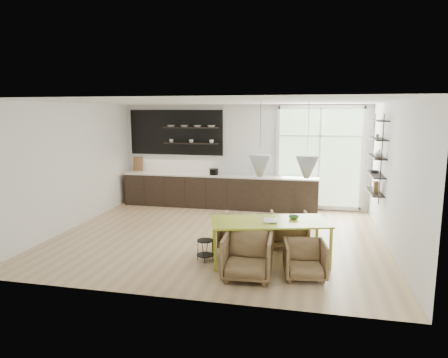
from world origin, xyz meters
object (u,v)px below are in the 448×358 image
armchair_front_right (305,260)px  wire_stool (205,247)px  dining_table (270,224)px  armchair_front_left (247,256)px  armchair_back_left (240,231)px  armchair_back_right (289,229)px

armchair_front_right → wire_stool: 1.83m
dining_table → armchair_front_right: (0.64, -0.61, -0.40)m
armchair_front_left → armchair_front_right: 0.94m
dining_table → armchair_front_left: dining_table is taller
wire_stool → dining_table: bearing=11.1°
armchair_back_left → armchair_front_left: 1.47m
armchair_back_left → wire_stool: bearing=60.4°
armchair_front_left → armchair_front_right: (0.92, 0.20, -0.06)m
armchair_back_left → wire_stool: armchair_back_left is taller
armchair_back_left → armchair_front_right: armchair_back_left is taller
armchair_back_left → wire_stool: (-0.49, -0.83, -0.09)m
armchair_front_right → wire_stool: armchair_front_right is taller
armchair_front_right → dining_table: bearing=127.8°
dining_table → armchair_back_left: 0.96m
armchair_front_left → wire_stool: (-0.87, 0.59, -0.11)m
armchair_back_left → armchair_front_left: (0.38, -1.42, 0.02)m
dining_table → armchair_front_left: (-0.27, -0.81, -0.34)m
armchair_back_right → dining_table: bearing=63.5°
dining_table → armchair_front_right: dining_table is taller
armchair_back_left → wire_stool: 0.97m
armchair_back_right → wire_stool: 1.86m
armchair_back_left → armchair_front_left: size_ratio=0.95×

